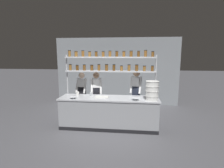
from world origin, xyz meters
TOP-DOWN VIEW (x-y plane):
  - ground_plane at (0.00, 0.00)m, footprint 40.00×40.00m
  - back_wall at (0.00, 2.63)m, footprint 5.31×0.12m
  - prep_counter at (0.00, -0.00)m, footprint 2.91×0.76m
  - spice_shelf_unit at (-0.01, 0.33)m, footprint 2.79×0.28m
  - chef_left at (-1.02, 0.74)m, footprint 0.39×0.32m
  - chef_center at (-0.49, 0.58)m, footprint 0.40×0.32m
  - chef_right at (0.81, 0.64)m, footprint 0.41×0.34m
  - container_stack at (1.22, -0.17)m, footprint 0.36×0.36m
  - cutting_board at (-0.21, -0.00)m, footprint 0.40×0.26m
  - prep_bowl_near_left at (0.78, -0.21)m, footprint 0.22×0.22m
  - prep_bowl_center_front at (-1.00, -0.24)m, footprint 0.19×0.19m
  - serving_cup_front at (-0.58, 0.18)m, footprint 0.08×0.08m
  - serving_cup_by_board at (-1.01, 0.20)m, footprint 0.09×0.09m

SIDE VIEW (x-z plane):
  - ground_plane at x=0.00m, z-range 0.00..0.00m
  - prep_counter at x=0.00m, z-range 0.00..0.92m
  - chef_left at x=-1.02m, z-range 0.11..1.69m
  - chef_center at x=-0.49m, z-range 0.12..1.72m
  - cutting_board at x=-0.21m, z-range 0.92..0.94m
  - prep_bowl_center_front at x=-1.00m, z-range 0.92..0.97m
  - prep_bowl_near_left at x=0.78m, z-range 0.92..0.98m
  - serving_cup_front at x=-0.58m, z-range 0.92..1.03m
  - serving_cup_by_board at x=-1.01m, z-range 0.92..1.03m
  - chef_right at x=0.81m, z-range 0.13..1.82m
  - container_stack at x=1.22m, z-range 0.92..1.46m
  - back_wall at x=0.00m, z-range 0.00..2.88m
  - spice_shelf_unit at x=-0.01m, z-range 0.70..3.00m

